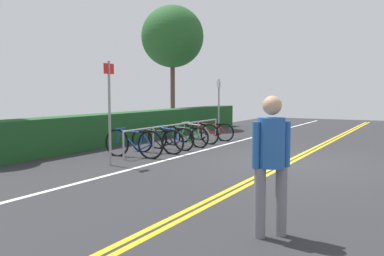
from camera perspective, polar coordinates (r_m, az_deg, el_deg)
ground_plane at (r=10.85m, az=12.78°, el=-4.61°), size 34.99×13.42×0.05m
centre_line_yellow_inner at (r=10.83m, az=13.19°, el=-4.50°), size 31.49×0.10×0.00m
centre_line_yellow_outer at (r=10.87m, az=12.37°, el=-4.45°), size 31.49×0.10×0.00m
bike_lane_stripe_white at (r=11.94m, az=-0.41°, el=-3.50°), size 31.49×0.12×0.00m
bike_rack at (r=13.24m, az=-1.91°, el=-0.24°), size 5.47×0.05×0.75m
bicycle_0 at (r=11.44m, az=-7.83°, el=-2.04°), size 0.46×1.83×0.79m
bicycle_1 at (r=12.15m, az=-4.68°, el=-1.73°), size 0.46×1.74×0.74m
bicycle_2 at (r=12.85m, az=-2.89°, el=-1.37°), size 0.46×1.67×0.73m
bicycle_3 at (r=13.57m, az=-0.85°, el=-1.11°), size 0.46×1.74×0.70m
bicycle_4 at (r=14.41m, az=0.53°, el=-0.68°), size 0.46×1.81×0.74m
bicycle_5 at (r=15.23m, az=2.66°, el=-0.48°), size 0.46×1.65×0.68m
pedestrian at (r=5.17m, az=10.55°, el=-3.73°), size 0.37×0.37×1.70m
sign_post_near at (r=10.18m, az=-10.99°, el=3.23°), size 0.36×0.06×2.46m
sign_post_far at (r=16.20m, az=3.60°, el=3.43°), size 0.36×0.06×2.21m
hedge_backdrop at (r=15.79m, az=-6.47°, el=0.40°), size 14.42×0.82×1.03m
tree_mid at (r=20.58m, az=-2.63°, el=12.08°), size 2.94×2.94×5.79m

